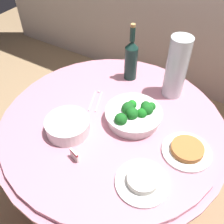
{
  "coord_description": "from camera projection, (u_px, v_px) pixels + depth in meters",
  "views": [
    {
      "loc": [
        0.46,
        -0.77,
        1.66
      ],
      "look_at": [
        0.0,
        0.0,
        0.79
      ],
      "focal_mm": 41.04,
      "sensor_mm": 36.0,
      "label": 1
    }
  ],
  "objects": [
    {
      "name": "food_plate_peanuts",
      "position": [
        187.0,
        150.0,
        1.13
      ],
      "size": [
        0.22,
        0.22,
        0.04
      ],
      "color": "white",
      "rests_on": "buffet_table"
    },
    {
      "name": "food_plate_rice",
      "position": [
        142.0,
        181.0,
        1.02
      ],
      "size": [
        0.22,
        0.22,
        0.04
      ],
      "color": "white",
      "rests_on": "buffet_table"
    },
    {
      "name": "label_placard_front",
      "position": [
        74.0,
        155.0,
        1.09
      ],
      "size": [
        0.05,
        0.02,
        0.05
      ],
      "color": "white",
      "rests_on": "buffet_table"
    },
    {
      "name": "plate_stack",
      "position": [
        68.0,
        126.0,
        1.21
      ],
      "size": [
        0.21,
        0.21,
        0.07
      ],
      "color": "white",
      "rests_on": "buffet_table"
    },
    {
      "name": "buffet_table",
      "position": [
        112.0,
        161.0,
        1.54
      ],
      "size": [
        1.16,
        1.16,
        0.74
      ],
      "color": "maroon",
      "rests_on": "ground_plane"
    },
    {
      "name": "wine_bottle",
      "position": [
        131.0,
        59.0,
        1.45
      ],
      "size": [
        0.07,
        0.07,
        0.34
      ],
      "color": "#133028",
      "rests_on": "buffet_table"
    },
    {
      "name": "ground_plane",
      "position": [
        112.0,
        192.0,
        1.8
      ],
      "size": [
        6.0,
        6.0,
        0.0
      ],
      "primitive_type": "plane",
      "color": "#9E7F5B"
    },
    {
      "name": "decorative_fruit_vase",
      "position": [
        176.0,
        69.0,
        1.32
      ],
      "size": [
        0.11,
        0.11,
        0.34
      ],
      "color": "silver",
      "rests_on": "buffet_table"
    },
    {
      "name": "broccoli_bowl",
      "position": [
        134.0,
        115.0,
        1.25
      ],
      "size": [
        0.28,
        0.28,
        0.11
      ],
      "color": "white",
      "rests_on": "buffet_table"
    },
    {
      "name": "serving_tongs",
      "position": [
        96.0,
        100.0,
        1.38
      ],
      "size": [
        0.1,
        0.17,
        0.01
      ],
      "color": "silver",
      "rests_on": "buffet_table"
    }
  ]
}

